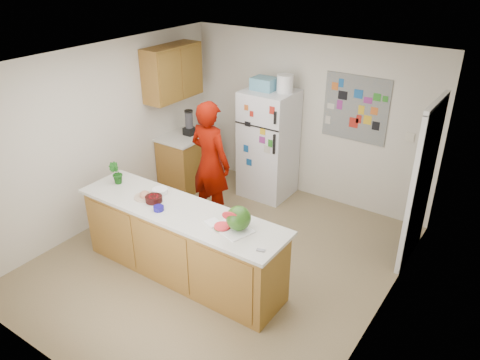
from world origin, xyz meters
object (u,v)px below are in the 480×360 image
Objects in this scene: refrigerator at (268,144)px; watermelon at (238,218)px; cherry_bowl at (154,199)px; person at (210,163)px.

refrigerator is 2.59m from watermelon.
refrigerator is at bearing 87.34° from cherry_bowl.
person reaches higher than watermelon.
person is at bearing 137.15° from watermelon.
refrigerator is at bearing 114.15° from watermelon.
watermelon is at bearing 141.35° from person.
cherry_bowl is at bearing -92.66° from refrigerator.
cherry_bowl is (0.16, -1.29, 0.06)m from person.
person reaches higher than cherry_bowl.
person is at bearing 96.94° from cherry_bowl.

